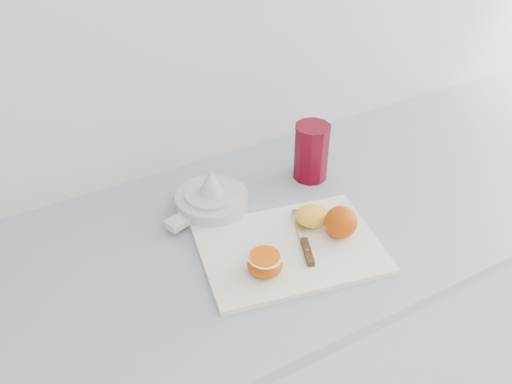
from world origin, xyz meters
TOP-DOWN VIEW (x-y plane):
  - counter at (0.14, 1.70)m, footprint 2.37×0.64m
  - cutting_board at (0.01, 1.61)m, footprint 0.40×0.32m
  - whole_orange at (0.11, 1.59)m, footprint 0.07×0.07m
  - half_orange at (-0.07, 1.57)m, footprint 0.07×0.07m
  - squeezed_shell at (0.09, 1.65)m, footprint 0.07×0.07m
  - paring_knife at (0.03, 1.59)m, footprint 0.08×0.17m
  - citrus_juicer at (-0.07, 1.81)m, footprint 0.20×0.16m
  - red_tumbler at (0.19, 1.81)m, footprint 0.08×0.08m

SIDE VIEW (x-z plane):
  - counter at x=0.14m, z-range 0.00..0.89m
  - cutting_board at x=0.01m, z-range 0.89..0.90m
  - paring_knife at x=0.03m, z-range 0.90..0.91m
  - squeezed_shell at x=0.09m, z-range 0.90..0.93m
  - citrus_juicer at x=-0.07m, z-range 0.87..0.97m
  - half_orange at x=-0.07m, z-range 0.90..0.94m
  - whole_orange at x=0.11m, z-range 0.90..0.97m
  - red_tumbler at x=0.19m, z-range 0.88..1.02m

